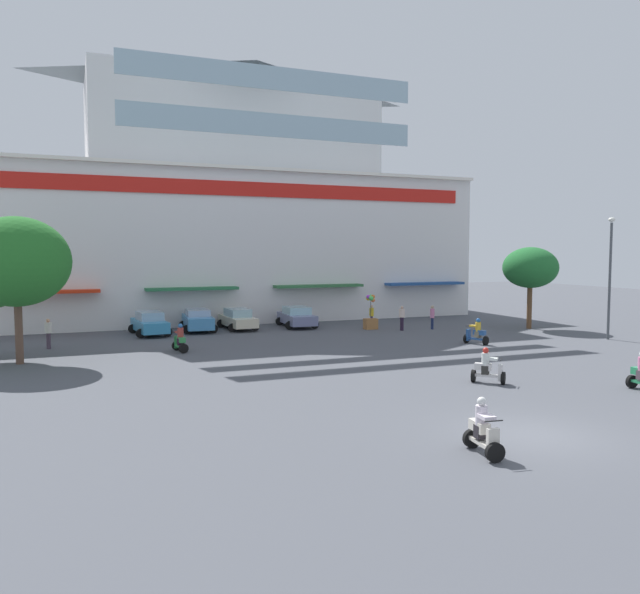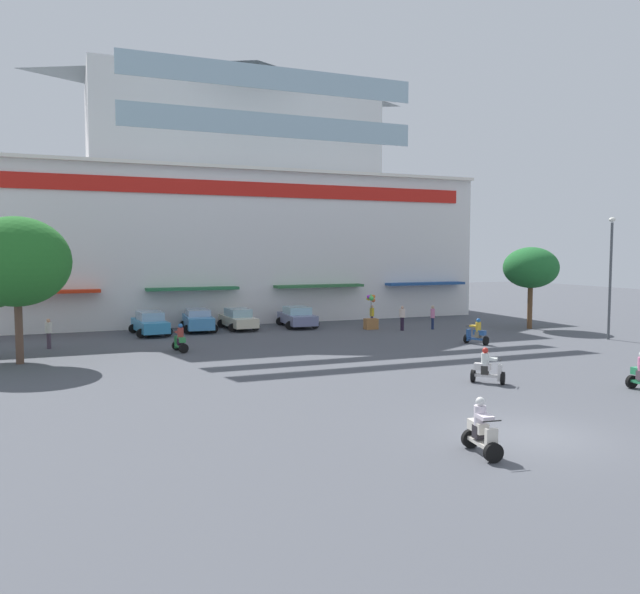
# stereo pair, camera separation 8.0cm
# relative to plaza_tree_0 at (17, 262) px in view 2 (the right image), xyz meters

# --- Properties ---
(ground_plane) EXTENTS (128.00, 128.00, 0.00)m
(ground_plane) POSITION_rel_plaza_tree_0_xyz_m (14.97, -5.45, -4.93)
(ground_plane) COLOR #4C4F56
(colonial_building) EXTENTS (38.12, 18.44, 21.17)m
(colonial_building) POSITION_rel_plaza_tree_0_xyz_m (14.97, 18.25, 4.12)
(colonial_building) COLOR silver
(colonial_building) RESTS_ON ground
(plaza_tree_0) EXTENTS (4.99, 4.54, 7.11)m
(plaza_tree_0) POSITION_rel_plaza_tree_0_xyz_m (0.00, 0.00, 0.00)
(plaza_tree_0) COLOR brown
(plaza_tree_0) RESTS_ON ground
(plaza_tree_1) EXTENTS (3.76, 3.88, 5.75)m
(plaza_tree_1) POSITION_rel_plaza_tree_0_xyz_m (32.32, 1.89, -0.64)
(plaza_tree_1) COLOR brown
(plaza_tree_1) RESTS_ON ground
(parked_car_0) EXTENTS (2.53, 4.48, 1.53)m
(parked_car_0) POSITION_rel_plaza_tree_0_xyz_m (7.05, 8.45, -4.17)
(parked_car_0) COLOR #3489BD
(parked_car_0) RESTS_ON ground
(parked_car_1) EXTENTS (2.49, 4.22, 1.50)m
(parked_car_1) POSITION_rel_plaza_tree_0_xyz_m (10.31, 9.12, -4.16)
(parked_car_1) COLOR #4187BE
(parked_car_1) RESTS_ON ground
(parked_car_2) EXTENTS (2.39, 4.43, 1.46)m
(parked_car_2) POSITION_rel_plaza_tree_0_xyz_m (13.11, 9.16, -4.20)
(parked_car_2) COLOR beige
(parked_car_2) RESTS_ON ground
(parked_car_3) EXTENTS (2.62, 4.47, 1.48)m
(parked_car_3) POSITION_rel_plaza_tree_0_xyz_m (17.38, 8.83, -4.18)
(parked_car_3) COLOR slate
(parked_car_3) RESTS_ON ground
(scooter_rider_0) EXTENTS (0.72, 1.38, 1.56)m
(scooter_rider_0) POSITION_rel_plaza_tree_0_xyz_m (7.77, 0.75, -4.29)
(scooter_rider_0) COLOR black
(scooter_rider_0) RESTS_ON ground
(scooter_rider_1) EXTENTS (1.31, 1.32, 1.48)m
(scooter_rider_1) POSITION_rel_plaza_tree_0_xyz_m (18.25, -12.03, -4.32)
(scooter_rider_1) COLOR black
(scooter_rider_1) RESTS_ON ground
(scooter_rider_4) EXTENTS (0.71, 1.43, 1.54)m
(scooter_rider_4) POSITION_rel_plaza_tree_0_xyz_m (12.52, -19.40, -4.29)
(scooter_rider_4) COLOR black
(scooter_rider_4) RESTS_ON ground
(scooter_rider_6) EXTENTS (1.05, 1.50, 1.54)m
(scooter_rider_6) POSITION_rel_plaza_tree_0_xyz_m (24.37, -2.89, -4.29)
(scooter_rider_6) COLOR black
(scooter_rider_6) RESTS_ON ground
(pedestrian_0) EXTENTS (0.39, 0.39, 1.69)m
(pedestrian_0) POSITION_rel_plaza_tree_0_xyz_m (1.13, 4.55, -3.97)
(pedestrian_0) COLOR #4A3B49
(pedestrian_0) RESTS_ON ground
(pedestrian_1) EXTENTS (0.48, 0.48, 1.70)m
(pedestrian_1) POSITION_rel_plaza_tree_0_xyz_m (23.44, 4.30, -3.97)
(pedestrian_1) COLOR #261A2D
(pedestrian_1) RESTS_ON ground
(pedestrian_2) EXTENTS (0.41, 0.41, 1.67)m
(pedestrian_2) POSITION_rel_plaza_tree_0_xyz_m (21.94, 5.95, -3.96)
(pedestrian_2) COLOR #2D2548
(pedestrian_2) RESTS_ON ground
(pedestrian_3) EXTENTS (0.41, 0.41, 1.67)m
(pedestrian_3) POSITION_rel_plaza_tree_0_xyz_m (25.74, 4.08, -3.96)
(pedestrian_3) COLOR #182347
(pedestrian_3) RESTS_ON ground
(streetlamp_near) EXTENTS (0.40, 0.40, 7.51)m
(streetlamp_near) POSITION_rel_plaza_tree_0_xyz_m (33.17, -4.23, -0.59)
(streetlamp_near) COLOR #474C51
(streetlamp_near) RESTS_ON ground
(balloon_vendor_cart) EXTENTS (0.91, 0.73, 2.43)m
(balloon_vendor_cart) POSITION_rel_plaza_tree_0_xyz_m (21.75, 5.72, -3.99)
(balloon_vendor_cart) COLOR #A0693A
(balloon_vendor_cart) RESTS_ON ground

